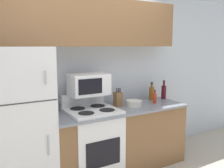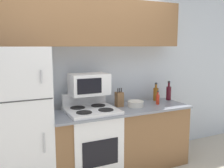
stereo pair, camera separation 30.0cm
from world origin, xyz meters
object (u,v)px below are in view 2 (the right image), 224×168
Objects in this scene: bottle_whiskey at (156,94)px; bottle_wine_red at (169,93)px; bowl at (136,104)px; stove at (92,142)px; bottle_hot_sauce at (158,99)px; refrigerator at (19,121)px; knife_block at (119,99)px; microwave at (89,84)px.

bottle_wine_red is (0.21, -0.05, 0.01)m from bottle_whiskey.
bottle_wine_red is (0.70, 0.16, 0.07)m from bowl.
bottle_hot_sauce is at bearing -0.68° from stove.
refrigerator is 1.59× the size of stove.
bowl is at bearing -29.90° from knife_block.
microwave reaches higher than bowl.
microwave reaches higher than stove.
bottle_whiskey reaches higher than bottle_hot_sauce.
microwave is 1.69× the size of bottle_wine_red.
bottle_whiskey is (0.49, 0.21, 0.07)m from bowl.
bottle_wine_red is (0.90, 0.05, 0.01)m from knife_block.
knife_block is 1.14× the size of bowl.
stove is at bearing 179.32° from bottle_hot_sauce.
bottle_whiskey is 0.22m from bottle_wine_red.
stove is at bearing -173.23° from bottle_wine_red.
bottle_hot_sauce is at bearing -2.20° from refrigerator.
bottle_wine_red is (1.34, 0.03, -0.23)m from microwave.
knife_block is 0.58m from bottle_hot_sauce.
microwave is (0.91, 0.07, 0.37)m from refrigerator.
knife_block is (1.35, 0.05, 0.13)m from refrigerator.
stove is 1.47m from bottle_wine_red.
bottle_wine_red reaches higher than bowl.
refrigerator reaches higher than bowl.
refrigerator is at bearing -177.70° from knife_block.
bowl is 0.72m from bottle_wine_red.
bowl is 0.83× the size of bottle_whiskey.
bottle_whiskey reaches higher than knife_block.
stove is at bearing -166.01° from knife_block.
knife_block is at bearing -172.24° from bottle_whiskey.
bowl is 0.77× the size of bottle_wine_red.
bowl is (0.64, -0.13, -0.30)m from microwave.
refrigerator reaches higher than microwave.
bottle_whiskey is at bearing 23.20° from bowl.
microwave is at bearing -178.72° from bottle_wine_red.
knife_block is at bearing -2.12° from microwave.
bottle_hot_sauce is (0.57, -0.13, -0.03)m from knife_block.
microwave is at bearing 168.42° from bowl.
microwave is at bearing -176.09° from bottle_whiskey.
bottle_whiskey reaches higher than bowl.
bottle_hot_sauce is at bearing -1.95° from bowl.
knife_block is 0.94× the size of bottle_whiskey.
microwave reaches higher than bottle_whiskey.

